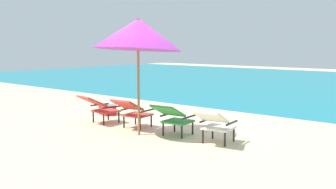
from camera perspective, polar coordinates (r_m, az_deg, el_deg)
name	(u,v)px	position (r m, az deg, el deg)	size (l,w,h in m)	color
ground_plane	(248,108)	(11.48, 11.57, -1.95)	(40.00, 40.00, 0.00)	beige
ocean_band	(336,85)	(19.10, 23.35, 1.27)	(40.00, 18.00, 0.01)	teal
lounge_chair_far_left	(99,106)	(9.11, -10.01, -1.73)	(0.65, 0.94, 0.68)	red
lounge_chair_near_left	(133,110)	(8.46, -5.19, -2.34)	(0.64, 0.93, 0.68)	red
lounge_chair_near_right	(173,117)	(7.70, 0.79, -3.27)	(0.62, 0.92, 0.68)	#338E3D
lounge_chair_far_right	(215,123)	(7.16, 6.86, -4.13)	(0.65, 0.94, 0.68)	silver
beach_umbrella_center	(138,34)	(7.75, -4.42, 8.83)	(1.80, 1.83, 2.39)	olive
cooler_box	(107,109)	(10.28, -8.87, -2.04)	(0.54, 0.44, 0.32)	red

